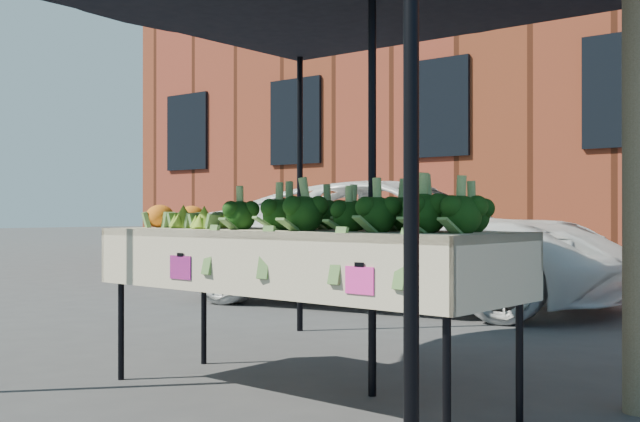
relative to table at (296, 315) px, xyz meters
The scene contains 8 objects.
ground 0.51m from the table, 157.75° to the right, with size 90.00×90.00×0.00m, color #353538.
table is the anchor object (origin of this frame).
canopy 1.01m from the table, 101.80° to the left, with size 3.16×3.16×2.74m, color black, non-canonical shape.
broccoli_heap 0.67m from the table, ahead, with size 1.52×0.55×0.23m, color black.
romanesco_cluster 0.86m from the table, behind, with size 0.41×0.55×0.18m, color #8BA631.
cauliflower_pair 1.17m from the table, behind, with size 0.21×0.41×0.16m, color orange.
vehicle 4.84m from the table, 114.99° to the left, with size 2.23×1.34×4.83m, color white.
building_left 13.62m from the table, 113.69° to the left, with size 12.00×8.00×9.00m, color maroon.
Camera 1 is at (2.89, -3.04, 0.99)m, focal length 43.58 mm.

